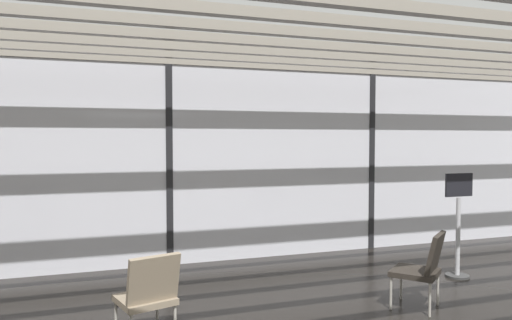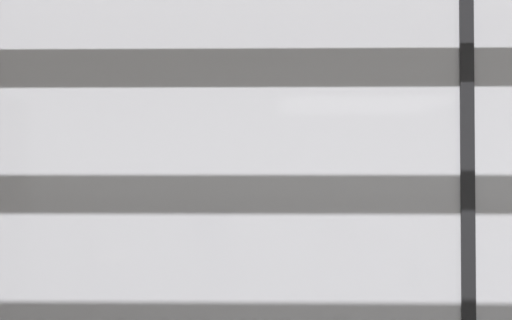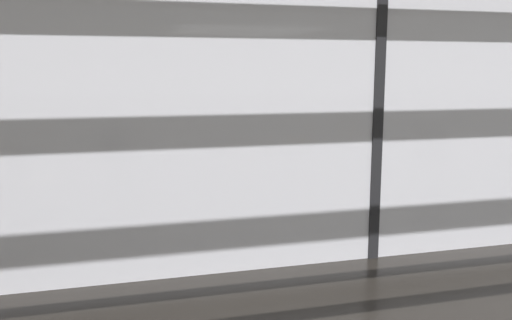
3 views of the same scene
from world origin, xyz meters
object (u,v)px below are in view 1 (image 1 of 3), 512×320
Objects in this scene: parked_airplane at (184,134)px; info_sign at (458,228)px; lounge_chair_1 at (149,292)px; lounge_chair_6 at (423,265)px.

parked_airplane is 7.13m from info_sign.
parked_airplane is 7.99× the size of info_sign.
lounge_chair_1 is 4.37m from info_sign.
parked_airplane reaches higher than lounge_chair_1.
lounge_chair_6 is 0.60× the size of info_sign.
info_sign is (2.62, -6.50, -1.34)m from parked_airplane.
lounge_chair_1 is at bearing -102.77° from parked_airplane.
info_sign is at bearing -68.04° from parked_airplane.
parked_airplane reaches higher than info_sign.
parked_airplane is 13.22× the size of lounge_chair_1.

